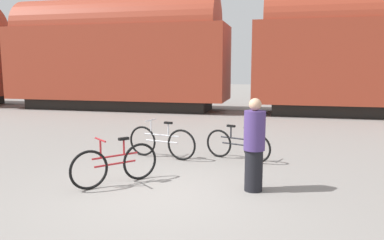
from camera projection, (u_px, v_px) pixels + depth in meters
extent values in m
plane|color=gray|center=(166.00, 194.00, 6.51)|extent=(80.00, 80.00, 0.00)
cube|color=black|center=(118.00, 104.00, 19.43)|extent=(9.50, 2.24, 0.55)
cube|color=#9E3823|center=(117.00, 63.00, 19.13)|extent=(11.31, 2.98, 3.62)
cylinder|color=#9E3823|center=(116.00, 27.00, 18.87)|extent=(10.40, 2.83, 2.83)
cube|color=black|center=(381.00, 110.00, 16.58)|extent=(9.50, 2.24, 0.55)
cube|color=#4C4238|center=(238.00, 114.00, 17.35)|extent=(61.03, 0.07, 0.01)
cube|color=#4C4238|center=(241.00, 110.00, 18.73)|extent=(61.03, 0.07, 0.01)
torus|color=black|center=(89.00, 170.00, 6.72)|extent=(0.51, 0.58, 0.73)
torus|color=black|center=(140.00, 161.00, 7.32)|extent=(0.51, 0.58, 0.73)
cylinder|color=#A31E23|center=(115.00, 156.00, 6.99)|extent=(0.62, 0.71, 0.04)
cylinder|color=#A31E23|center=(116.00, 164.00, 7.02)|extent=(0.57, 0.65, 0.04)
cylinder|color=#A31E23|center=(124.00, 147.00, 7.08)|extent=(0.04, 0.04, 0.30)
cube|color=black|center=(124.00, 139.00, 7.06)|extent=(0.19, 0.20, 0.05)
cylinder|color=#A31E23|center=(101.00, 149.00, 6.80)|extent=(0.04, 0.04, 0.34)
cylinder|color=#A31E23|center=(100.00, 140.00, 6.78)|extent=(0.37, 0.32, 0.03)
torus|color=black|center=(257.00, 148.00, 8.58)|extent=(0.66, 0.29, 0.68)
torus|color=black|center=(219.00, 143.00, 9.14)|extent=(0.66, 0.29, 0.68)
cylinder|color=black|center=(237.00, 139.00, 8.83)|extent=(0.84, 0.35, 0.04)
cylinder|color=black|center=(237.00, 144.00, 8.85)|extent=(0.77, 0.32, 0.04)
cylinder|color=black|center=(231.00, 132.00, 8.91)|extent=(0.04, 0.04, 0.29)
cube|color=black|center=(231.00, 126.00, 8.89)|extent=(0.22, 0.15, 0.05)
cylinder|color=black|center=(248.00, 133.00, 8.66)|extent=(0.04, 0.04, 0.32)
cylinder|color=black|center=(248.00, 126.00, 8.63)|extent=(0.19, 0.44, 0.03)
torus|color=black|center=(143.00, 141.00, 9.28)|extent=(0.74, 0.21, 0.74)
torus|color=black|center=(181.00, 145.00, 8.82)|extent=(0.74, 0.21, 0.74)
cylinder|color=silver|center=(161.00, 135.00, 9.02)|extent=(0.94, 0.24, 0.04)
cylinder|color=silver|center=(162.00, 141.00, 9.05)|extent=(0.86, 0.22, 0.04)
cylinder|color=silver|center=(168.00, 129.00, 8.92)|extent=(0.04, 0.04, 0.31)
cube|color=black|center=(168.00, 123.00, 8.90)|extent=(0.21, 0.12, 0.05)
cylinder|color=silver|center=(151.00, 127.00, 9.13)|extent=(0.04, 0.04, 0.35)
cylinder|color=silver|center=(151.00, 120.00, 9.10)|extent=(0.13, 0.46, 0.03)
cylinder|color=black|center=(254.00, 170.00, 6.66)|extent=(0.32, 0.32, 0.74)
cylinder|color=#473370|center=(255.00, 131.00, 6.56)|extent=(0.38, 0.38, 0.70)
sphere|color=tan|center=(255.00, 104.00, 6.49)|extent=(0.22, 0.22, 0.22)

